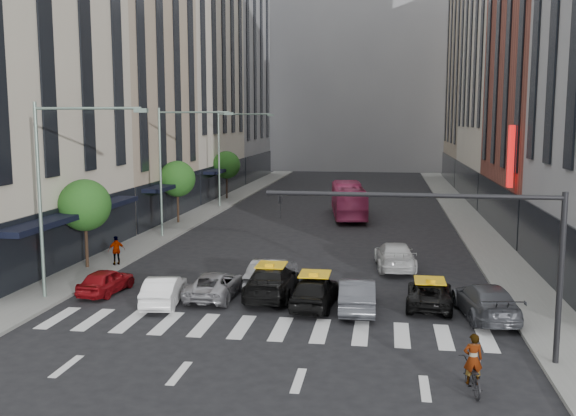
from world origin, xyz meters
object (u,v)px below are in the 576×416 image
at_px(streetlamp_far, 229,146).
at_px(taxi_center, 315,291).
at_px(streetlamp_mid, 173,155).
at_px(car_white_front, 164,290).
at_px(motorcycle, 472,376).
at_px(car_red, 106,281).
at_px(taxi_left, 271,281).
at_px(streetlamp_near, 58,174).
at_px(bus, 348,200).
at_px(pedestrian_far, 117,250).

bearing_deg(streetlamp_far, taxi_center, -69.55).
bearing_deg(streetlamp_mid, car_white_front, -73.07).
bearing_deg(motorcycle, taxi_center, -60.71).
height_order(car_red, taxi_left, taxi_left).
bearing_deg(taxi_center, streetlamp_mid, -48.31).
bearing_deg(taxi_left, taxi_center, 148.46).
bearing_deg(taxi_left, car_red, 3.53).
xyz_separation_m(streetlamp_mid, motorcycle, (17.46, -23.52, -5.40)).
bearing_deg(car_red, motorcycle, 156.61).
xyz_separation_m(streetlamp_near, taxi_left, (9.44, 2.07, -5.14)).
bearing_deg(motorcycle, bus, -86.34).
relative_size(streetlamp_mid, streetlamp_far, 1.00).
height_order(taxi_left, taxi_center, taxi_left).
distance_m(streetlamp_near, bus, 30.37).
distance_m(car_red, taxi_center, 10.27).
relative_size(motorcycle, pedestrian_far, 1.16).
xyz_separation_m(streetlamp_mid, taxi_center, (11.65, -15.25, -5.16)).
height_order(streetlamp_near, taxi_left, streetlamp_near).
xyz_separation_m(taxi_left, pedestrian_far, (-9.80, 4.74, 0.21)).
bearing_deg(streetlamp_near, car_red, 46.38).
bearing_deg(streetlamp_near, car_white_front, 1.00).
distance_m(streetlamp_far, taxi_left, 31.80).
xyz_separation_m(car_red, taxi_center, (10.24, -0.73, 0.13)).
relative_size(streetlamp_mid, car_white_front, 2.23).
bearing_deg(taxi_center, streetlamp_near, 8.00).
relative_size(car_white_front, motorcycle, 2.12).
bearing_deg(streetlamp_mid, taxi_left, -55.87).
height_order(car_red, bus, bus).
bearing_deg(streetlamp_near, streetlamp_far, 90.00).
xyz_separation_m(car_white_front, bus, (6.73, 27.64, 0.80)).
relative_size(streetlamp_near, car_white_front, 2.23).
distance_m(streetlamp_far, car_red, 31.01).
bearing_deg(streetlamp_near, taxi_center, 3.68).
bearing_deg(motorcycle, streetlamp_near, -29.12).
height_order(car_red, pedestrian_far, pedestrian_far).
bearing_deg(motorcycle, taxi_left, -55.91).
relative_size(streetlamp_far, motorcycle, 4.71).
distance_m(streetlamp_far, bus, 13.11).
relative_size(streetlamp_far, pedestrian_far, 5.44).
bearing_deg(streetlamp_far, streetlamp_near, -90.00).
xyz_separation_m(taxi_left, taxi_center, (2.21, -1.32, -0.02)).
height_order(car_white_front, taxi_left, taxi_left).
bearing_deg(streetlamp_far, car_white_front, -81.37).
bearing_deg(streetlamp_far, motorcycle, -66.16).
bearing_deg(bus, taxi_center, 83.16).
height_order(taxi_center, motorcycle, taxi_center).
bearing_deg(streetlamp_far, pedestrian_far, -90.81).
xyz_separation_m(streetlamp_near, streetlamp_far, (0.00, 32.00, 0.00)).
height_order(car_red, taxi_center, taxi_center).
height_order(streetlamp_far, taxi_left, streetlamp_far).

